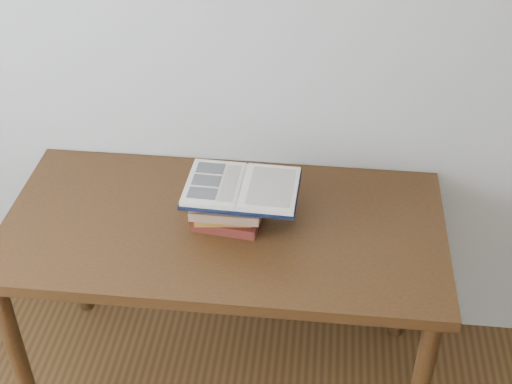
# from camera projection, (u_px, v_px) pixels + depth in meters

# --- Properties ---
(desk) EXTENTS (1.45, 0.72, 0.78)m
(desk) POSITION_uv_depth(u_px,v_px,m) (224.00, 245.00, 2.39)
(desk) COLOR #412910
(desk) RESTS_ON ground
(book_stack) EXTENTS (0.24, 0.19, 0.13)m
(book_stack) POSITION_uv_depth(u_px,v_px,m) (226.00, 207.00, 2.30)
(book_stack) COLOR #5B2516
(book_stack) RESTS_ON desk
(open_book) EXTENTS (0.37, 0.26, 0.03)m
(open_book) POSITION_uv_depth(u_px,v_px,m) (242.00, 187.00, 2.26)
(open_book) COLOR black
(open_book) RESTS_ON book_stack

